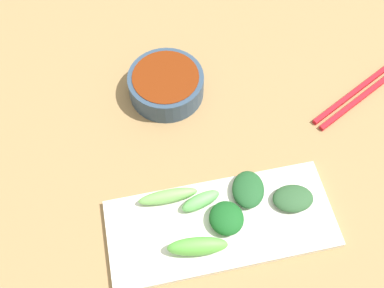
{
  "coord_description": "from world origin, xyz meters",
  "views": [
    {
      "loc": [
        0.33,
        -0.09,
        0.65
      ],
      "look_at": [
        -0.01,
        -0.02,
        0.05
      ],
      "focal_mm": 41.2,
      "sensor_mm": 36.0,
      "label": 1
    }
  ],
  "objects": [
    {
      "name": "broccoli_stalk_0",
      "position": [
        0.07,
        -0.07,
        0.04
      ],
      "size": [
        0.02,
        0.09,
        0.02
      ],
      "primitive_type": "ellipsoid",
      "rotation": [
        0.0,
        0.0,
        0.0
      ],
      "color": "#73B257",
      "rests_on": "serving_plate"
    },
    {
      "name": "broccoli_leafy_4",
      "position": [
        0.12,
        0.01,
        0.04
      ],
      "size": [
        0.05,
        0.05,
        0.02
      ],
      "primitive_type": "ellipsoid",
      "rotation": [
        0.0,
        0.0,
        -0.0
      ],
      "color": "#185720",
      "rests_on": "serving_plate"
    },
    {
      "name": "broccoli_stalk_5",
      "position": [
        0.08,
        -0.02,
        0.04
      ],
      "size": [
        0.04,
        0.06,
        0.02
      ],
      "primitive_type": "ellipsoid",
      "rotation": [
        0.0,
        0.0,
        0.26
      ],
      "color": "#62B359",
      "rests_on": "serving_plate"
    },
    {
      "name": "sauce_bowl",
      "position": [
        -0.14,
        -0.04,
        0.05
      ],
      "size": [
        0.13,
        0.13,
        0.05
      ],
      "color": "#2F4359",
      "rests_on": "tabletop"
    },
    {
      "name": "serving_plate",
      "position": [
        0.12,
        0.0,
        0.03
      ],
      "size": [
        0.14,
        0.33,
        0.01
      ],
      "primitive_type": "cube",
      "color": "silver",
      "rests_on": "tabletop"
    },
    {
      "name": "chopsticks",
      "position": [
        -0.07,
        0.3,
        0.02
      ],
      "size": [
        0.12,
        0.22,
        0.01
      ],
      "rotation": [
        0.0,
        0.0,
        0.47
      ],
      "color": "red",
      "rests_on": "tabletop"
    },
    {
      "name": "broccoli_leafy_1",
      "position": [
        0.08,
        0.05,
        0.04
      ],
      "size": [
        0.07,
        0.06,
        0.02
      ],
      "primitive_type": "ellipsoid",
      "rotation": [
        0.0,
        0.0,
        -0.28
      ],
      "color": "#1F5227",
      "rests_on": "serving_plate"
    },
    {
      "name": "broccoli_stalk_3",
      "position": [
        0.15,
        -0.04,
        0.05
      ],
      "size": [
        0.04,
        0.09,
        0.03
      ],
      "primitive_type": "ellipsoid",
      "rotation": [
        0.0,
        0.0,
        -0.14
      ],
      "color": "#5DBA44",
      "rests_on": "serving_plate"
    },
    {
      "name": "broccoli_leafy_2",
      "position": [
        0.11,
        0.11,
        0.04
      ],
      "size": [
        0.05,
        0.07,
        0.02
      ],
      "primitive_type": "ellipsoid",
      "rotation": [
        0.0,
        0.0,
        -0.11
      ],
      "color": "#2D552F",
      "rests_on": "serving_plate"
    },
    {
      "name": "tabletop",
      "position": [
        0.0,
        0.0,
        0.01
      ],
      "size": [
        2.1,
        2.1,
        0.02
      ],
      "primitive_type": "cube",
      "color": "#987549",
      "rests_on": "ground"
    }
  ]
}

